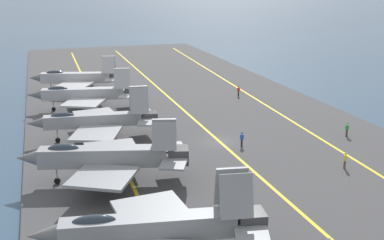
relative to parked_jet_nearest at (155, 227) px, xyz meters
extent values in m
plane|color=#334C66|center=(22.71, -13.38, -3.04)|extent=(2000.00, 2000.00, 0.00)
cube|color=#424244|center=(22.71, -13.38, -2.84)|extent=(176.44, 45.16, 0.40)
cube|color=yellow|center=(22.71, -25.80, -2.64)|extent=(158.63, 8.08, 0.01)
cube|color=yellow|center=(22.71, -13.38, -2.64)|extent=(158.80, 0.36, 0.01)
cube|color=yellow|center=(22.71, -0.96, -2.64)|extent=(158.80, 1.74, 0.01)
cube|color=gray|center=(0.07, 0.43, 0.01)|extent=(3.58, 12.18, 1.64)
cone|color=#5B5E60|center=(1.21, 7.35, 0.01)|extent=(1.91, 2.51, 1.56)
cube|color=#38383A|center=(-1.09, -6.66, 0.01)|extent=(2.18, 2.24, 1.40)
ellipsoid|color=#232D38|center=(0.66, 4.05, 0.79)|extent=(1.37, 3.04, 0.90)
cube|color=gray|center=(3.43, -0.54, -0.53)|extent=(5.71, 5.63, 0.28)
cube|color=gray|center=(-1.73, -5.23, 2.37)|extent=(1.30, 2.41, 3.04)
cube|color=gray|center=(-0.03, -5.51, 2.37)|extent=(1.30, 2.41, 3.04)
cube|color=gray|center=(-3.21, -5.81, 0.01)|extent=(3.40, 3.08, 0.20)
cube|color=gray|center=(1.18, -6.53, 0.01)|extent=(2.83, 2.32, 0.20)
cylinder|color=#B2B2B7|center=(1.01, -0.97, -1.73)|extent=(0.16, 0.16, 1.83)
cube|color=gray|center=(14.61, 1.63, 0.08)|extent=(4.79, 12.15, 1.78)
cone|color=#5B5E60|center=(16.40, 8.43, 0.08)|extent=(2.22, 2.64, 1.69)
cube|color=#38383A|center=(12.79, -5.32, 0.08)|extent=(2.48, 2.42, 1.51)
ellipsoid|color=#232D38|center=(15.54, 5.19, 0.92)|extent=(1.69, 3.09, 0.98)
cube|color=gray|center=(11.08, 2.13, -0.50)|extent=(7.16, 7.13, 0.28)
cube|color=gray|center=(17.93, 0.34, -0.50)|extent=(5.36, 5.29, 0.28)
cube|color=gray|center=(12.21, -3.82, 2.28)|extent=(1.38, 2.42, 2.59)
cube|color=gray|center=(14.02, -4.30, 2.28)|extent=(1.38, 2.42, 2.59)
cube|color=gray|center=(10.69, -4.27, 0.08)|extent=(3.50, 3.25, 0.20)
cube|color=gray|center=(15.13, -5.43, 0.08)|extent=(2.98, 2.51, 0.20)
cylinder|color=#B2B2B7|center=(15.75, 5.98, -1.73)|extent=(0.16, 0.16, 1.83)
cylinder|color=black|center=(15.75, 5.98, -2.34)|extent=(0.37, 0.64, 0.60)
cylinder|color=#B2B2B7|center=(13.09, 0.76, -1.73)|extent=(0.16, 0.16, 1.83)
cylinder|color=black|center=(13.09, 0.76, -2.34)|extent=(0.37, 0.64, 0.60)
cylinder|color=#B2B2B7|center=(15.51, 0.13, -1.73)|extent=(0.16, 0.16, 1.83)
cylinder|color=black|center=(15.51, 0.13, -2.34)|extent=(0.37, 0.64, 0.60)
cube|color=gray|center=(27.78, 1.09, -0.07)|extent=(2.86, 11.64, 1.51)
cone|color=#5B5E60|center=(28.57, 7.75, -0.07)|extent=(1.68, 2.34, 1.43)
cube|color=#38383A|center=(26.97, -5.73, -0.07)|extent=(1.94, 2.06, 1.28)
ellipsoid|color=#232D38|center=(28.19, 4.57, 0.65)|extent=(1.15, 2.89, 0.83)
cube|color=gray|center=(24.05, 1.13, -0.56)|extent=(7.30, 6.76, 0.28)
cube|color=gray|center=(31.42, 0.26, -0.56)|extent=(6.50, 5.70, 0.28)
cube|color=gray|center=(26.33, -4.40, 2.27)|extent=(1.21, 2.28, 3.13)
cube|color=gray|center=(27.91, -4.58, 2.27)|extent=(1.21, 2.28, 3.13)
cube|color=gray|center=(24.89, -5.01, -0.07)|extent=(3.31, 2.90, 0.20)
cube|color=gray|center=(29.17, -5.52, -0.07)|extent=(2.92, 2.34, 0.20)
cylinder|color=#B2B2B7|center=(28.28, 5.35, -1.73)|extent=(0.16, 0.16, 1.81)
cylinder|color=black|center=(28.28, 5.35, -2.34)|extent=(0.29, 0.62, 0.60)
cylinder|color=#B2B2B7|center=(26.59, 0.05, -1.73)|extent=(0.16, 0.16, 1.81)
cylinder|color=black|center=(26.59, 0.05, -2.34)|extent=(0.29, 0.62, 0.60)
cylinder|color=#B2B2B7|center=(28.69, -0.20, -1.73)|extent=(0.16, 0.16, 1.81)
cylinder|color=black|center=(28.69, -0.20, -2.34)|extent=(0.29, 0.62, 0.60)
cube|color=#9EA3A8|center=(42.39, 0.88, -0.11)|extent=(3.91, 12.03, 1.64)
cone|color=#5B5E60|center=(43.72, 7.69, -0.11)|extent=(1.96, 2.52, 1.56)
cube|color=#38383A|center=(41.02, -6.09, -0.11)|extent=(2.22, 2.26, 1.39)
ellipsoid|color=#232D38|center=(43.09, 4.44, 0.67)|extent=(1.44, 3.02, 0.90)
cube|color=#9EA3A8|center=(38.97, 1.14, -0.65)|extent=(6.86, 6.87, 0.28)
cube|color=#9EA3A8|center=(45.65, -0.17, -0.65)|extent=(5.42, 5.42, 0.28)
cube|color=#9EA3A8|center=(40.42, -4.66, 2.13)|extent=(1.30, 2.39, 2.82)
cube|color=#9EA3A8|center=(42.11, -4.99, 2.13)|extent=(1.30, 2.39, 2.82)
cube|color=#9EA3A8|center=(38.94, -5.19, -0.11)|extent=(3.43, 3.12, 0.20)
cube|color=#9EA3A8|center=(43.29, -6.04, -0.11)|extent=(2.84, 2.31, 0.20)
cylinder|color=#B2B2B7|center=(43.24, 5.23, -1.79)|extent=(0.16, 0.16, 1.71)
cylinder|color=black|center=(43.24, 5.23, -2.34)|extent=(0.33, 0.63, 0.60)
cylinder|color=#B2B2B7|center=(41.03, -0.09, -1.79)|extent=(0.16, 0.16, 1.71)
cylinder|color=black|center=(41.03, -0.09, -2.34)|extent=(0.33, 0.63, 0.60)
cylinder|color=#B2B2B7|center=(43.28, -0.53, -1.79)|extent=(0.16, 0.16, 1.71)
cylinder|color=black|center=(43.28, -0.53, -2.34)|extent=(0.33, 0.63, 0.60)
cube|color=#A8AAAF|center=(56.03, 0.84, -0.30)|extent=(4.70, 11.96, 1.71)
cone|color=#5B5E60|center=(57.80, 7.53, -0.30)|extent=(2.15, 2.59, 1.63)
cube|color=#38383A|center=(54.22, -6.01, -0.30)|extent=(2.40, 2.37, 1.46)
ellipsoid|color=#232D38|center=(56.96, 4.34, 0.51)|extent=(1.65, 3.04, 0.94)
cube|color=#A8AAAF|center=(52.47, 1.36, -0.86)|extent=(7.25, 7.13, 0.28)
cube|color=#A8AAAF|center=(59.39, -0.46, -0.86)|extent=(5.51, 5.23, 0.28)
cube|color=#A8AAAF|center=(53.68, -4.54, 1.97)|extent=(1.43, 2.40, 2.80)
cube|color=#A8AAAF|center=(55.42, -4.99, 1.97)|extent=(1.43, 2.40, 2.80)
cube|color=#A8AAAF|center=(52.17, -4.97, -0.30)|extent=(3.49, 3.22, 0.20)
cube|color=#A8AAAF|center=(56.53, -6.12, -0.30)|extent=(2.98, 2.48, 0.20)
cylinder|color=#B2B2B7|center=(57.16, 5.12, -1.90)|extent=(0.16, 0.16, 1.48)
cylinder|color=black|center=(57.16, 5.12, -2.34)|extent=(0.37, 0.64, 0.60)
cylinder|color=#B2B2B7|center=(54.57, -0.02, -1.90)|extent=(0.16, 0.16, 1.48)
cylinder|color=black|center=(54.57, -0.02, -2.34)|extent=(0.37, 0.64, 0.60)
cylinder|color=#B2B2B7|center=(56.88, -0.64, -1.90)|extent=(0.16, 0.16, 1.48)
cylinder|color=black|center=(56.88, -0.64, -2.34)|extent=(0.37, 0.64, 0.60)
cylinder|color=#383328|center=(19.68, -29.27, -2.19)|extent=(0.24, 0.24, 0.89)
cube|color=green|center=(19.68, -29.27, -1.46)|extent=(0.46, 0.44, 0.58)
sphere|color=beige|center=(19.68, -29.27, -1.04)|extent=(0.22, 0.22, 0.22)
sphere|color=green|center=(19.68, -29.27, -0.98)|extent=(0.24, 0.24, 0.24)
sphere|color=beige|center=(-3.44, -11.60, -1.09)|extent=(0.22, 0.22, 0.22)
sphere|color=white|center=(-3.44, -11.60, -1.03)|extent=(0.24, 0.24, 0.24)
cylinder|color=#232328|center=(20.20, -15.23, -2.20)|extent=(0.24, 0.24, 0.88)
cube|color=#284CB2|center=(20.20, -15.23, -1.45)|extent=(0.32, 0.42, 0.62)
sphere|color=#9E7051|center=(20.20, -15.23, -1.01)|extent=(0.22, 0.22, 0.22)
sphere|color=#284CB2|center=(20.20, -15.23, -0.95)|extent=(0.24, 0.24, 0.24)
cylinder|color=#232328|center=(43.45, -24.68, -2.21)|extent=(0.24, 0.24, 0.86)
cube|color=red|center=(43.45, -24.68, -1.49)|extent=(0.29, 0.40, 0.57)
sphere|color=#9E7051|center=(43.45, -24.68, -1.08)|extent=(0.22, 0.22, 0.22)
sphere|color=red|center=(43.45, -24.68, -1.02)|extent=(0.24, 0.24, 0.24)
cylinder|color=#4C473D|center=(10.69, -22.75, -2.21)|extent=(0.24, 0.24, 0.87)
cube|color=yellow|center=(10.69, -22.75, -1.47)|extent=(0.46, 0.43, 0.60)
sphere|color=beige|center=(10.69, -22.75, -1.04)|extent=(0.22, 0.22, 0.22)
sphere|color=yellow|center=(10.69, -22.75, -0.98)|extent=(0.24, 0.24, 0.24)
camera|label=1|loc=(-28.92, 6.58, 16.47)|focal=45.00mm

